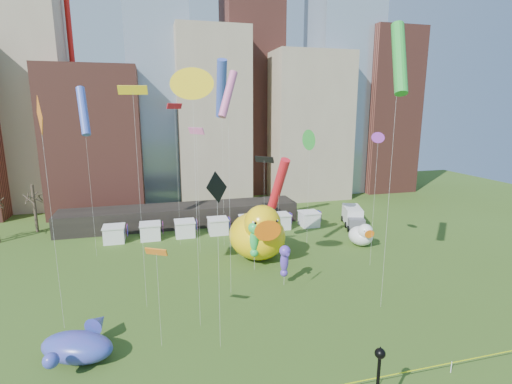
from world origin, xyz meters
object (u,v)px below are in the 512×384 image
object	(u,v)px
seahorse_purple	(285,258)
box_truck	(353,216)
small_duck	(362,235)
lamppost	(378,382)
whale_inflatable	(79,345)
big_duck	(258,233)
seahorse_green	(255,236)

from	to	relation	value
seahorse_purple	box_truck	bearing A→B (deg)	45.87
small_duck	lamppost	distance (m)	33.00
seahorse_purple	whale_inflatable	bearing A→B (deg)	-156.66
big_duck	seahorse_green	xyz separation A→B (m)	(-1.34, -3.23, 0.74)
lamppost	box_truck	xyz separation A→B (m)	(19.39, 37.75, -2.04)
seahorse_purple	lamppost	size ratio (longest dim) A/B	0.78
seahorse_purple	box_truck	xyz separation A→B (m)	(18.01, 17.76, -1.54)
big_duck	small_duck	size ratio (longest dim) A/B	2.21
seahorse_purple	box_truck	size ratio (longest dim) A/B	0.61
small_duck	whale_inflatable	distance (m)	37.65
seahorse_green	whale_inflatable	bearing A→B (deg)	-128.95
small_duck	seahorse_green	distance (m)	17.29
big_duck	seahorse_green	distance (m)	3.57
big_duck	small_duck	distance (m)	15.37
whale_inflatable	box_truck	distance (m)	45.21
big_duck	lamppost	bearing A→B (deg)	-89.83
seahorse_purple	lamppost	bearing A→B (deg)	-92.68
seahorse_purple	seahorse_green	bearing A→B (deg)	115.29
small_duck	whale_inflatable	world-z (taller)	small_duck
big_duck	whale_inflatable	xyz separation A→B (m)	(-18.52, -15.73, -2.31)
seahorse_purple	whale_inflatable	xyz separation A→B (m)	(-19.27, -7.81, -1.92)
big_duck	lamppost	xyz separation A→B (m)	(-0.63, -27.90, 0.11)
seahorse_purple	box_truck	distance (m)	25.34
seahorse_green	box_truck	xyz separation A→B (m)	(20.10, 13.07, -2.68)
seahorse_green	box_truck	distance (m)	24.13
whale_inflatable	lamppost	world-z (taller)	lamppost
big_duck	seahorse_purple	size ratio (longest dim) A/B	2.17
seahorse_green	seahorse_purple	xyz separation A→B (m)	(2.09, -4.69, -1.14)
whale_inflatable	seahorse_purple	bearing A→B (deg)	45.91
big_duck	whale_inflatable	size ratio (longest dim) A/B	1.40
whale_inflatable	lamppost	xyz separation A→B (m)	(17.89, -12.17, 2.42)
seahorse_green	box_truck	size ratio (longest dim) A/B	0.81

